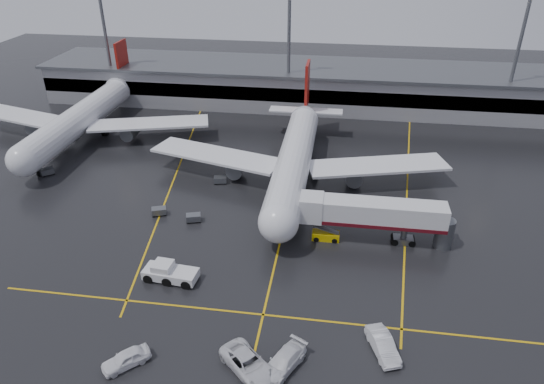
# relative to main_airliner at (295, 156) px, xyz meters

# --- Properties ---
(ground) EXTENTS (220.00, 220.00, 0.00)m
(ground) POSITION_rel_main_airliner_xyz_m (0.00, -9.70, -4.21)
(ground) COLOR black
(ground) RESTS_ON ground
(apron_line_centre) EXTENTS (0.25, 90.00, 0.02)m
(apron_line_centre) POSITION_rel_main_airliner_xyz_m (0.00, -9.70, -4.20)
(apron_line_centre) COLOR gold
(apron_line_centre) RESTS_ON ground
(apron_line_stop) EXTENTS (60.00, 0.25, 0.02)m
(apron_line_stop) POSITION_rel_main_airliner_xyz_m (0.00, -31.70, -4.20)
(apron_line_stop) COLOR gold
(apron_line_stop) RESTS_ON ground
(apron_line_left) EXTENTS (9.99, 69.35, 0.02)m
(apron_line_left) POSITION_rel_main_airliner_xyz_m (-20.00, 0.30, -4.20)
(apron_line_left) COLOR gold
(apron_line_left) RESTS_ON ground
(apron_line_right) EXTENTS (7.57, 69.64, 0.02)m
(apron_line_right) POSITION_rel_main_airliner_xyz_m (18.00, 0.30, -4.20)
(apron_line_right) COLOR gold
(apron_line_right) RESTS_ON ground
(terminal) EXTENTS (122.00, 19.00, 8.60)m
(terminal) POSITION_rel_main_airliner_xyz_m (0.00, 38.23, 0.11)
(terminal) COLOR gray
(terminal) RESTS_ON ground
(light_mast_left) EXTENTS (3.00, 1.20, 25.45)m
(light_mast_left) POSITION_rel_main_airliner_xyz_m (-45.00, 32.30, 10.27)
(light_mast_left) COLOR #595B60
(light_mast_left) RESTS_ON ground
(light_mast_mid) EXTENTS (3.00, 1.20, 25.45)m
(light_mast_mid) POSITION_rel_main_airliner_xyz_m (-5.00, 32.30, 10.27)
(light_mast_mid) COLOR #595B60
(light_mast_mid) RESTS_ON ground
(light_mast_right) EXTENTS (3.00, 1.20, 25.45)m
(light_mast_right) POSITION_rel_main_airliner_xyz_m (40.00, 32.30, 10.27)
(light_mast_right) COLOR #595B60
(light_mast_right) RESTS_ON ground
(main_airliner) EXTENTS (48.80, 45.60, 14.10)m
(main_airliner) POSITION_rel_main_airliner_xyz_m (0.00, 0.00, 0.00)
(main_airliner) COLOR silver
(main_airliner) RESTS_ON ground
(second_airliner) EXTENTS (48.80, 45.60, 14.10)m
(second_airliner) POSITION_rel_main_airliner_xyz_m (-42.00, 12.00, 0.00)
(second_airliner) COLOR silver
(second_airliner) RESTS_ON ground
(jet_bridge) EXTENTS (19.90, 3.40, 6.05)m
(jet_bridge) POSITION_rel_main_airliner_xyz_m (11.87, -15.70, -0.28)
(jet_bridge) COLOR silver
(jet_bridge) RESTS_ON ground
(pushback_tractor) EXTENTS (6.59, 3.26, 2.28)m
(pushback_tractor) POSITION_rel_main_airliner_xyz_m (-11.93, -27.36, -3.30)
(pushback_tractor) COLOR silver
(pushback_tractor) RESTS_ON ground
(belt_loader) EXTENTS (3.61, 1.72, 2.28)m
(belt_loader) POSITION_rel_main_airliner_xyz_m (5.90, -16.32, -3.65)
(belt_loader) COLOR #D1AD07
(belt_loader) RESTS_ON ground
(service_van_a) EXTENTS (6.57, 6.45, 1.75)m
(service_van_a) POSITION_rel_main_airliner_xyz_m (-0.22, -39.26, -3.33)
(service_van_a) COLOR silver
(service_van_a) RESTS_ON ground
(service_van_b) EXTENTS (4.65, 6.06, 1.64)m
(service_van_b) POSITION_rel_main_airliner_xyz_m (3.08, -38.49, -3.39)
(service_van_b) COLOR white
(service_van_b) RESTS_ON ground
(service_van_c) EXTENTS (3.57, 5.58, 1.74)m
(service_van_c) POSITION_rel_main_airliner_xyz_m (12.47, -35.03, -3.34)
(service_van_c) COLOR silver
(service_van_c) RESTS_ON ground
(service_van_d) EXTENTS (4.67, 4.55, 1.58)m
(service_van_d) POSITION_rel_main_airliner_xyz_m (-11.84, -40.34, -3.42)
(service_van_d) COLOR white
(service_van_d) RESTS_ON ground
(baggage_cart_a) EXTENTS (2.29, 1.82, 1.12)m
(baggage_cart_a) POSITION_rel_main_airliner_xyz_m (-12.73, -14.62, -3.58)
(baggage_cart_a) COLOR #595B60
(baggage_cart_a) RESTS_ON ground
(baggage_cart_b) EXTENTS (2.33, 1.91, 1.12)m
(baggage_cart_b) POSITION_rel_main_airliner_xyz_m (-18.14, -13.64, -3.58)
(baggage_cart_b) COLOR #595B60
(baggage_cart_b) RESTS_ON ground
(baggage_cart_c) EXTENTS (2.23, 1.68, 1.12)m
(baggage_cart_c) POSITION_rel_main_airliner_xyz_m (-11.73, -2.88, -3.58)
(baggage_cart_c) COLOR #595B60
(baggage_cart_c) RESTS_ON ground
(baggage_cart_d) EXTENTS (2.01, 1.32, 1.12)m
(baggage_cart_d) POSITION_rel_main_airliner_xyz_m (-47.36, 1.40, -3.58)
(baggage_cart_d) COLOR #595B60
(baggage_cart_d) RESTS_ON ground
(baggage_cart_e) EXTENTS (2.35, 2.31, 1.12)m
(baggage_cart_e) POSITION_rel_main_airliner_xyz_m (-40.84, -4.21, -3.58)
(baggage_cart_e) COLOR #595B60
(baggage_cart_e) RESTS_ON ground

